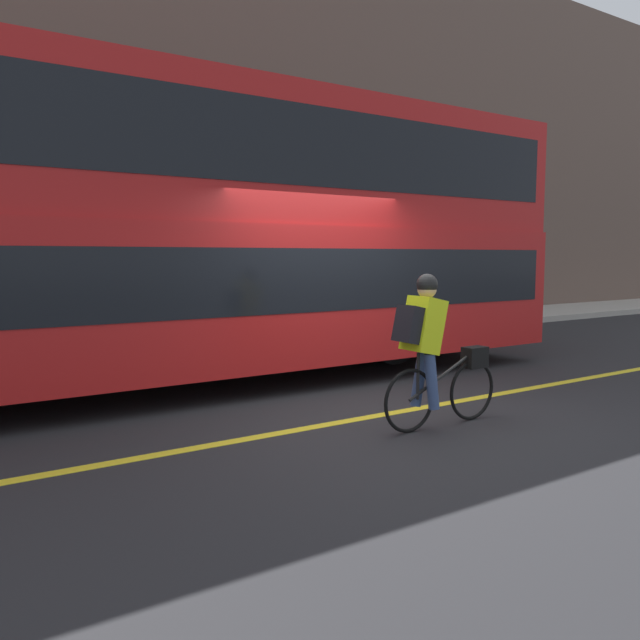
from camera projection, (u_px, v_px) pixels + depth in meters
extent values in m
plane|color=#232326|center=(373.00, 411.00, 6.98)|extent=(80.00, 80.00, 0.00)
cube|color=yellow|center=(383.00, 415.00, 6.83)|extent=(50.00, 0.14, 0.01)
cube|color=#A8A399|center=(175.00, 341.00, 12.16)|extent=(60.00, 2.56, 0.15)
cube|color=brown|center=(144.00, 101.00, 12.86)|extent=(60.00, 0.30, 9.84)
cylinder|color=black|center=(391.00, 330.00, 10.07)|extent=(1.09, 0.30, 1.09)
cube|color=#B21919|center=(180.00, 296.00, 8.07)|extent=(11.43, 2.50, 1.79)
cube|color=black|center=(180.00, 279.00, 8.04)|extent=(10.97, 2.52, 0.79)
cube|color=#B21919|center=(177.00, 157.00, 7.89)|extent=(11.43, 2.40, 1.73)
cube|color=black|center=(177.00, 150.00, 7.88)|extent=(10.97, 2.42, 0.97)
torus|color=black|center=(472.00, 390.00, 6.59)|extent=(0.64, 0.04, 0.64)
torus|color=black|center=(410.00, 401.00, 6.12)|extent=(0.64, 0.04, 0.64)
cylinder|color=black|center=(442.00, 376.00, 6.34)|extent=(0.89, 0.03, 0.44)
cylinder|color=black|center=(418.00, 376.00, 6.15)|extent=(0.03, 0.03, 0.47)
cube|color=black|center=(475.00, 357.00, 6.58)|extent=(0.26, 0.16, 0.22)
cube|color=#D8EA19|center=(423.00, 325.00, 6.13)|extent=(0.37, 0.32, 0.58)
cube|color=black|center=(408.00, 324.00, 6.02)|extent=(0.21, 0.26, 0.38)
cylinder|color=#384C7A|center=(419.00, 378.00, 6.29)|extent=(0.21, 0.11, 0.57)
cylinder|color=#384C7A|center=(432.00, 381.00, 6.14)|extent=(0.19, 0.11, 0.57)
sphere|color=tan|center=(427.00, 289.00, 6.12)|extent=(0.19, 0.19, 0.19)
sphere|color=black|center=(427.00, 285.00, 6.11)|extent=(0.21, 0.21, 0.21)
cylinder|color=#194C23|center=(171.00, 315.00, 11.95)|extent=(0.45, 0.45, 0.91)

